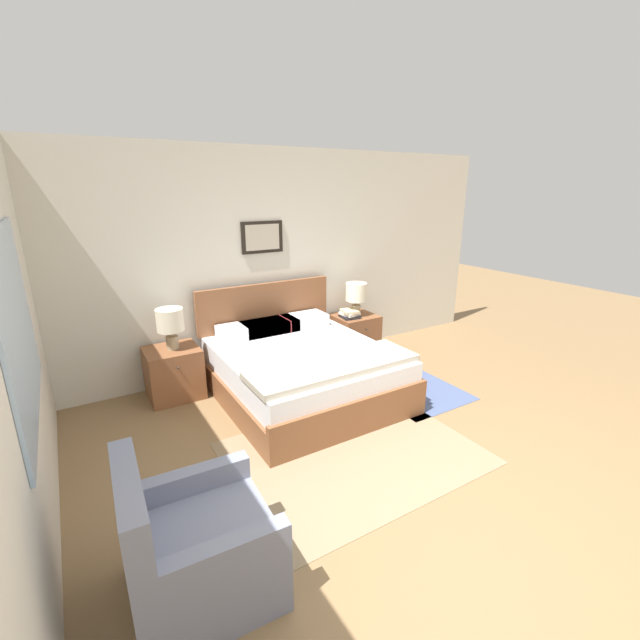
{
  "coord_description": "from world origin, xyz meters",
  "views": [
    {
      "loc": [
        -1.98,
        -1.39,
        2.16
      ],
      "look_at": [
        -0.04,
        1.8,
        0.99
      ],
      "focal_mm": 24.0,
      "sensor_mm": 36.0,
      "label": 1
    }
  ],
  "objects_px": {
    "bed": "(302,369)",
    "armchair": "(195,550)",
    "table_lamp_by_door": "(356,294)",
    "table_lamp_near_window": "(170,322)",
    "nightstand_by_door": "(354,335)",
    "nightstand_near_window": "(174,373)"
  },
  "relations": [
    {
      "from": "nightstand_by_door",
      "to": "nightstand_near_window",
      "type": "bearing_deg",
      "value": 180.0
    },
    {
      "from": "nightstand_near_window",
      "to": "table_lamp_by_door",
      "type": "xyz_separation_m",
      "value": [
        2.36,
        -0.01,
        0.56
      ]
    },
    {
      "from": "table_lamp_near_window",
      "to": "nightstand_near_window",
      "type": "bearing_deg",
      "value": 150.44
    },
    {
      "from": "armchair",
      "to": "bed",
      "type": "bearing_deg",
      "value": 140.05
    },
    {
      "from": "nightstand_by_door",
      "to": "table_lamp_by_door",
      "type": "height_order",
      "value": "table_lamp_by_door"
    },
    {
      "from": "nightstand_by_door",
      "to": "armchair",
      "type": "bearing_deg",
      "value": -138.95
    },
    {
      "from": "armchair",
      "to": "table_lamp_by_door",
      "type": "height_order",
      "value": "table_lamp_by_door"
    },
    {
      "from": "armchair",
      "to": "nightstand_by_door",
      "type": "height_order",
      "value": "armchair"
    },
    {
      "from": "table_lamp_by_door",
      "to": "table_lamp_near_window",
      "type": "bearing_deg",
      "value": 180.0
    },
    {
      "from": "nightstand_near_window",
      "to": "armchair",
      "type": "bearing_deg",
      "value": -100.62
    },
    {
      "from": "bed",
      "to": "armchair",
      "type": "relative_size",
      "value": 2.25
    },
    {
      "from": "bed",
      "to": "table_lamp_near_window",
      "type": "bearing_deg",
      "value": 150.0
    },
    {
      "from": "nightstand_near_window",
      "to": "nightstand_by_door",
      "type": "bearing_deg",
      "value": 0.0
    },
    {
      "from": "bed",
      "to": "nightstand_by_door",
      "type": "distance_m",
      "value": 1.36
    },
    {
      "from": "nightstand_by_door",
      "to": "table_lamp_by_door",
      "type": "xyz_separation_m",
      "value": [
        0.0,
        -0.01,
        0.56
      ]
    },
    {
      "from": "nightstand_near_window",
      "to": "table_lamp_near_window",
      "type": "relative_size",
      "value": 1.25
    },
    {
      "from": "armchair",
      "to": "nightstand_by_door",
      "type": "relative_size",
      "value": 1.57
    },
    {
      "from": "bed",
      "to": "table_lamp_by_door",
      "type": "relative_size",
      "value": 4.4
    },
    {
      "from": "nightstand_by_door",
      "to": "table_lamp_near_window",
      "type": "bearing_deg",
      "value": -179.76
    },
    {
      "from": "table_lamp_near_window",
      "to": "nightstand_by_door",
      "type": "bearing_deg",
      "value": 0.24
    },
    {
      "from": "table_lamp_near_window",
      "to": "table_lamp_by_door",
      "type": "distance_m",
      "value": 2.34
    },
    {
      "from": "bed",
      "to": "armchair",
      "type": "height_order",
      "value": "bed"
    }
  ]
}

